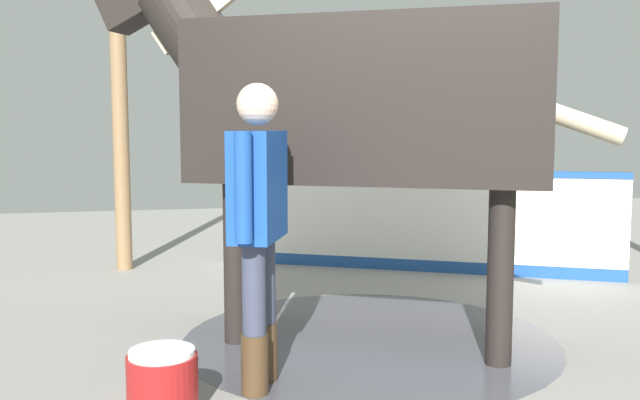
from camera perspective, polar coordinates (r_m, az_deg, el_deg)
The scene contains 9 objects.
ground_plane at distance 4.85m, azimuth 5.70°, elevation -11.57°, with size 16.00×16.00×0.02m, color gray.
wet_patch at distance 4.87m, azimuth 4.06°, elevation -11.33°, with size 2.57×2.57×0.00m, color #4C4C54.
barrier_wall at distance 7.05m, azimuth 7.74°, elevation -1.99°, with size 1.91×3.62×1.03m.
roof_post_near at distance 7.28m, azimuth -16.09°, elevation 6.15°, with size 0.16×0.16×2.99m, color olive.
horse at distance 4.67m, azimuth 2.89°, elevation 8.00°, with size 2.02×3.29×2.69m.
handler at distance 3.82m, azimuth -5.08°, elevation -1.18°, with size 0.64×0.39×1.69m.
wash_bucket at distance 3.69m, azimuth -12.82°, elevation -14.50°, with size 0.36×0.36×0.35m.
bottle_shampoo at distance 4.18m, azimuth -11.67°, elevation -12.95°, with size 0.08×0.08×0.23m.
bottle_spray at distance 4.11m, azimuth -14.67°, elevation -13.57°, with size 0.07×0.07×0.20m.
Camera 1 is at (-4.40, 1.43, 1.46)m, focal length 38.93 mm.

